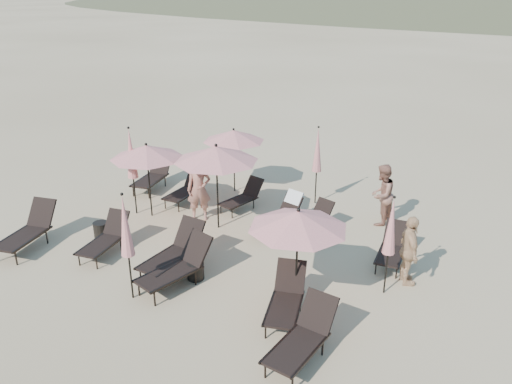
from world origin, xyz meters
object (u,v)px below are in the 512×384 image
Objects in this scene: lounger_8 at (243,197)px; beachgoer_c at (409,251)px; side_table_1 at (196,271)px; beachgoer_a at (199,189)px; lounger_2 at (174,251)px; umbrella_open_3 at (234,136)px; lounger_3 at (177,266)px; umbrella_closed_3 at (317,150)px; lounger_0 at (28,230)px; lounger_1 at (105,238)px; umbrella_open_2 at (298,220)px; lounger_10 at (312,221)px; umbrella_open_1 at (216,154)px; beachgoer_b at (382,195)px; umbrella_closed_0 at (125,227)px; umbrella_closed_2 at (131,154)px; lounger_4 at (286,298)px; umbrella_closed_1 at (391,227)px; side_table_0 at (101,230)px; lounger_9 at (281,215)px; lounger_7 at (186,189)px; lounger_5 at (303,336)px; lounger_6 at (153,175)px; lounger_11 at (392,247)px; umbrella_open_0 at (147,152)px.

lounger_8 is 5.63m from beachgoer_c.
beachgoer_a reaches higher than side_table_1.
umbrella_open_3 reaches higher than lounger_2.
umbrella_closed_3 is at bearing 95.42° from lounger_3.
lounger_0 reaches higher than lounger_1.
lounger_10 is at bearing 111.22° from umbrella_open_2.
umbrella_open_1 is at bearing 101.00° from lounger_2.
beachgoer_c is at bearing -38.22° from umbrella_closed_3.
lounger_10 is 0.88× the size of beachgoer_b.
umbrella_closed_2 reaches higher than umbrella_closed_0.
beachgoer_c is at bearing 37.37° from lounger_4.
beachgoer_c reaches higher than lounger_0.
lounger_4 is at bearing -69.80° from beachgoer_a.
umbrella_closed_1 is (1.46, 1.39, -0.34)m from umbrella_open_2.
lounger_8 is 3.49m from umbrella_closed_2.
lounger_4 is 5.89m from side_table_0.
side_table_1 is at bearing -64.14° from umbrella_open_3.
beachgoer_b reaches higher than lounger_9.
lounger_7 reaches higher than lounger_8.
lounger_4 is at bearing -37.25° from lounger_8.
lounger_5 is 9.33m from lounger_6.
lounger_10 is at bearing 60.63° from lounger_2.
lounger_4 is 0.76× the size of umbrella_closed_1.
umbrella_open_3 is (-4.83, 5.02, 1.45)m from lounger_4.
umbrella_closed_0 is (-3.04, -1.76, -0.23)m from umbrella_open_2.
lounger_7 is at bearing 152.07° from umbrella_open_2.
beachgoer_b is (3.83, 1.28, 0.48)m from lounger_8.
lounger_1 is at bearing 78.52° from beachgoer_c.
lounger_2 reaches higher than lounger_6.
lounger_4 is at bearing -3.96° from lounger_2.
lounger_7 is 6.65m from lounger_11.
umbrella_open_1 is at bearing 150.64° from umbrella_open_2.
umbrella_closed_0 is at bearing -23.59° from beachgoer_b.
side_table_0 is at bearing -110.79° from lounger_8.
lounger_1 is at bearing -172.99° from lounger_3.
beachgoer_b is at bearing 63.95° from umbrella_closed_0.
lounger_10 is (5.76, 4.64, -0.10)m from lounger_0.
lounger_2 is 0.82× the size of umbrella_open_0.
umbrella_closed_2 reaches higher than beachgoer_b.
lounger_1 is at bearing 174.65° from lounger_5.
umbrella_closed_3 is (1.64, 1.60, 1.32)m from lounger_8.
side_table_1 is at bearing -3.14° from lounger_0.
umbrella_open_0 is at bearing -168.26° from umbrella_open_1.
lounger_9 is at bearing 77.05° from umbrella_closed_0.
lounger_5 is at bearing -46.17° from lounger_9.
side_table_0 is at bearing -100.15° from lounger_7.
beachgoer_c is at bearing 33.39° from beachgoer_b.
lounger_4 reaches higher than side_table_0.
lounger_4 is at bearing 135.37° from lounger_5.
umbrella_open_1 reaches higher than lounger_0.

